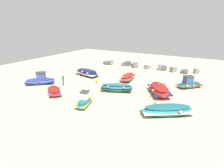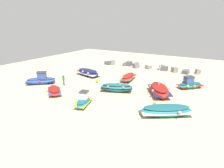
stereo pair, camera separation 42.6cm
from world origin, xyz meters
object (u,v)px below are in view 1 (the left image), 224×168
at_px(fishing_boat_0, 128,77).
at_px(person_walking, 63,79).
at_px(fishing_boat_2, 167,110).
at_px(mooring_buoy_0, 96,81).
at_px(fishing_boat_4, 117,87).
at_px(fishing_boat_8, 84,101).
at_px(fishing_boat_6, 189,84).
at_px(fishing_boat_7, 159,90).
at_px(fishing_boat_3, 54,91).
at_px(fishing_boat_5, 87,73).
at_px(fishing_boat_1, 40,80).

distance_m(fishing_boat_0, person_walking, 10.06).
distance_m(fishing_boat_2, mooring_buoy_0, 13.34).
relative_size(fishing_boat_4, mooring_buoy_0, 7.50).
bearing_deg(fishing_boat_0, fishing_boat_8, -8.92).
distance_m(fishing_boat_2, fishing_boat_6, 10.04).
distance_m(fishing_boat_7, fishing_boat_8, 9.88).
relative_size(fishing_boat_0, fishing_boat_2, 0.81).
distance_m(fishing_boat_2, fishing_boat_3, 14.40).
distance_m(fishing_boat_0, fishing_boat_6, 9.25).
relative_size(fishing_boat_0, fishing_boat_8, 1.34).
height_order(fishing_boat_2, fishing_boat_6, fishing_boat_6).
xyz_separation_m(fishing_boat_2, fishing_boat_4, (-7.71, 3.51, 0.03)).
bearing_deg(fishing_boat_2, person_walking, 139.36).
height_order(fishing_boat_5, mooring_buoy_0, fishing_boat_5).
bearing_deg(fishing_boat_8, fishing_boat_1, 57.07).
bearing_deg(fishing_boat_5, fishing_boat_8, 138.81).
distance_m(fishing_boat_0, fishing_boat_8, 11.33).
height_order(fishing_boat_2, fishing_boat_3, fishing_boat_2).
relative_size(fishing_boat_8, person_walking, 1.94).
distance_m(fishing_boat_4, fishing_boat_8, 5.94).
relative_size(fishing_boat_4, fishing_boat_6, 1.24).
xyz_separation_m(fishing_boat_4, fishing_boat_5, (-8.26, 4.39, -0.01)).
bearing_deg(fishing_boat_4, mooring_buoy_0, -43.73).
height_order(fishing_boat_3, fishing_boat_6, fishing_boat_6).
relative_size(fishing_boat_6, fishing_boat_8, 1.13).
relative_size(fishing_boat_2, mooring_buoy_0, 8.77).
xyz_separation_m(fishing_boat_2, person_walking, (-15.65, 1.72, 0.45)).
relative_size(fishing_boat_2, fishing_boat_4, 1.17).
bearing_deg(fishing_boat_4, fishing_boat_0, -101.95).
bearing_deg(fishing_boat_3, fishing_boat_7, 68.92).
bearing_deg(fishing_boat_2, fishing_boat_3, 151.19).
distance_m(fishing_boat_1, mooring_buoy_0, 8.49).
bearing_deg(fishing_boat_0, fishing_boat_7, 50.65).
height_order(fishing_boat_0, fishing_boat_3, fishing_boat_0).
xyz_separation_m(fishing_boat_0, fishing_boat_5, (-7.29, -1.07, 0.05)).
bearing_deg(fishing_boat_8, mooring_buoy_0, 7.59).
bearing_deg(person_walking, fishing_boat_7, 122.95).
relative_size(fishing_boat_0, person_walking, 2.59).
bearing_deg(fishing_boat_4, fishing_boat_7, 176.98).
relative_size(fishing_boat_6, person_walking, 2.20).
distance_m(fishing_boat_1, fishing_boat_6, 21.92).
bearing_deg(mooring_buoy_0, fishing_boat_3, -107.37).
relative_size(fishing_boat_4, fishing_boat_5, 0.86).
xyz_separation_m(fishing_boat_2, fishing_boat_8, (-8.65, -2.36, 0.01)).
distance_m(fishing_boat_6, fishing_boat_7, 5.55).
distance_m(fishing_boat_2, person_walking, 15.75).
height_order(fishing_boat_2, fishing_boat_8, fishing_boat_8).
height_order(fishing_boat_0, fishing_boat_7, fishing_boat_7).
bearing_deg(fishing_boat_3, fishing_boat_1, -162.26).
relative_size(fishing_boat_4, fishing_boat_7, 0.88).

